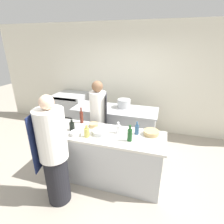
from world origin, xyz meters
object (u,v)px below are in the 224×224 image
object	(u,v)px
bowl_wooden_salad	(94,125)
stockpot	(124,103)
chef_at_stove	(98,119)
bottle_wine	(72,126)
bottle_sauce	(87,132)
bottle_water	(118,129)
bowl_mixing_large	(100,132)
bottle_vinegar	(130,135)
oven_range	(72,111)
bowl_prep_small	(151,133)
bottle_cooking_oil	(82,117)
bottle_olive_oil	(137,129)
bowl_ceramic_blue	(76,133)
chef_at_prep_near	(54,153)

from	to	relation	value
bowl_wooden_salad	stockpot	xyz separation A→B (m)	(0.29, 1.14, 0.06)
chef_at_stove	bottle_wine	size ratio (longest dim) A/B	8.57
bottle_sauce	bottle_water	xyz separation A→B (m)	(0.45, 0.26, -0.00)
chef_at_stove	bowl_mixing_large	bearing A→B (deg)	6.60
bottle_vinegar	chef_at_stove	bearing A→B (deg)	136.17
oven_range	bowl_prep_small	distance (m)	2.82
bowl_mixing_large	bottle_vinegar	bearing A→B (deg)	-8.85
bottle_cooking_oil	bowl_prep_small	world-z (taller)	bottle_cooking_oil
bottle_vinegar	bottle_cooking_oil	world-z (taller)	bottle_cooking_oil
bottle_olive_oil	bottle_vinegar	distance (m)	0.26
bottle_sauce	bowl_ceramic_blue	xyz separation A→B (m)	(-0.19, 0.00, -0.05)
bottle_water	bottle_wine	bearing A→B (deg)	-170.90
bottle_sauce	bottle_olive_oil	bearing A→B (deg)	23.17
bottle_vinegar	stockpot	world-z (taller)	bottle_vinegar
bottle_olive_oil	oven_range	bearing A→B (deg)	143.12
bottle_olive_oil	bowl_mixing_large	bearing A→B (deg)	-163.81
bowl_mixing_large	oven_range	bearing A→B (deg)	131.15
bottle_olive_oil	bowl_wooden_salad	world-z (taller)	bottle_olive_oil
oven_range	bowl_wooden_salad	xyz separation A→B (m)	(1.32, -1.53, 0.44)
bottle_olive_oil	bowl_prep_small	xyz separation A→B (m)	(0.23, 0.04, -0.05)
chef_at_stove	bottle_vinegar	world-z (taller)	chef_at_stove
oven_range	bottle_cooking_oil	size ratio (longest dim) A/B	3.25
chef_at_prep_near	bowl_prep_small	distance (m)	1.53
bottle_wine	chef_at_prep_near	bearing A→B (deg)	-86.01
chef_at_stove	bottle_vinegar	bearing A→B (deg)	29.40
bowl_wooden_salad	bottle_water	bearing A→B (deg)	-11.11
stockpot	chef_at_stove	bearing A→B (deg)	-120.73
bottle_water	bowl_wooden_salad	bearing A→B (deg)	168.89
bottle_olive_oil	bowl_wooden_salad	xyz separation A→B (m)	(-0.78, 0.04, -0.05)
bowl_prep_small	bowl_ceramic_blue	distance (m)	1.22
oven_range	bottle_vinegar	size ratio (longest dim) A/B	3.70
bottle_vinegar	bottle_sauce	xyz separation A→B (m)	(-0.68, -0.07, -0.03)
oven_range	bottle_vinegar	world-z (taller)	bottle_vinegar
chef_at_stove	bowl_mixing_large	xyz separation A→B (m)	(0.30, -0.70, 0.11)
bottle_vinegar	bottle_water	xyz separation A→B (m)	(-0.23, 0.19, -0.03)
bottle_cooking_oil	bowl_ceramic_blue	world-z (taller)	bottle_cooking_oil
bottle_wine	bottle_olive_oil	bearing A→B (deg)	9.47
bowl_mixing_large	chef_at_prep_near	bearing A→B (deg)	-126.00
oven_range	bowl_prep_small	bearing A→B (deg)	-33.34
bottle_sauce	bowl_ceramic_blue	bearing A→B (deg)	179.98
bottle_wine	bottle_cooking_oil	size ratio (longest dim) A/B	0.63
chef_at_prep_near	bowl_wooden_salad	distance (m)	0.89
bottle_olive_oil	bowl_ceramic_blue	size ratio (longest dim) A/B	1.23
bottle_water	bowl_prep_small	world-z (taller)	bottle_water
bottle_vinegar	bottle_sauce	world-z (taller)	bottle_vinegar
bottle_cooking_oil	bowl_mixing_large	distance (m)	0.57
chef_at_stove	oven_range	bearing A→B (deg)	-147.34
bowl_ceramic_blue	bowl_wooden_salad	bearing A→B (deg)	65.67
chef_at_stove	bottle_wine	distance (m)	0.76
bottle_wine	bottle_water	distance (m)	0.79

